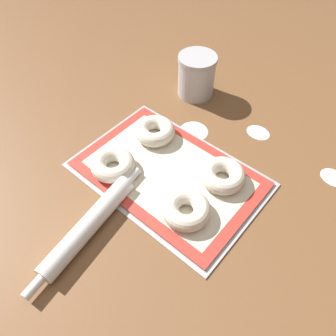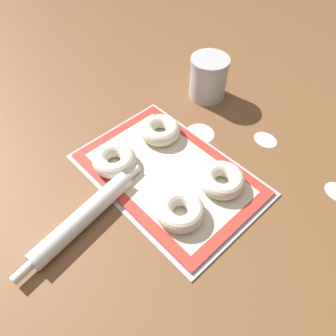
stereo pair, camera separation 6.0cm
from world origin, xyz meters
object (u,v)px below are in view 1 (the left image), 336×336
Objects in this scene: bagel_back_left at (155,131)px; flour_canister at (196,76)px; bagel_back_right at (223,175)px; bagel_front_right at (186,209)px; rolling_pin at (89,225)px; bagel_front_left at (113,165)px; baking_tray at (168,175)px.

flour_canister reaches higher than bagel_back_left.
bagel_back_right is at bearing -2.02° from bagel_back_left.
rolling_pin is at bearing -130.22° from bagel_front_right.
flour_canister is (-0.29, 0.26, 0.04)m from bagel_back_right.
bagel_front_left is 0.30× the size of rolling_pin.
flour_canister reaches higher than bagel_front_right.
bagel_back_right is (0.25, 0.16, 0.00)m from bagel_front_left.
bagel_front_left is 0.17m from bagel_back_left.
bagel_front_left reaches higher than rolling_pin.
bagel_front_right is 1.00× the size of bagel_back_left.
rolling_pin reaches higher than baking_tray.
bagel_back_left is 1.00× the size of bagel_back_right.
baking_tray is 3.58× the size of flour_canister.
bagel_back_left is 0.25m from bagel_back_right.
bagel_back_left is 0.85× the size of flour_canister.
flour_canister is at bearing 137.84° from bagel_back_right.
bagel_front_left and bagel_back_left have the same top height.
rolling_pin is at bearing -77.36° from flour_canister.
baking_tray is 0.38m from flour_canister.
bagel_front_right is 0.24m from rolling_pin.
bagel_front_left is 1.00× the size of bagel_front_right.
bagel_front_left is at bearing -84.11° from flour_canister.
bagel_front_left is 0.24m from bagel_front_right.
flour_canister reaches higher than bagel_front_left.
baking_tray is at bearing 149.12° from bagel_front_right.
bagel_back_left is 0.34m from rolling_pin.
bagel_front_left is (-0.12, -0.09, 0.03)m from baking_tray.
bagel_front_left and bagel_back_right have the same top height.
flour_canister reaches higher than baking_tray.
bagel_front_right reaches higher than rolling_pin.
rolling_pin is (-0.03, -0.25, 0.02)m from baking_tray.
bagel_front_left is 0.85× the size of flour_canister.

